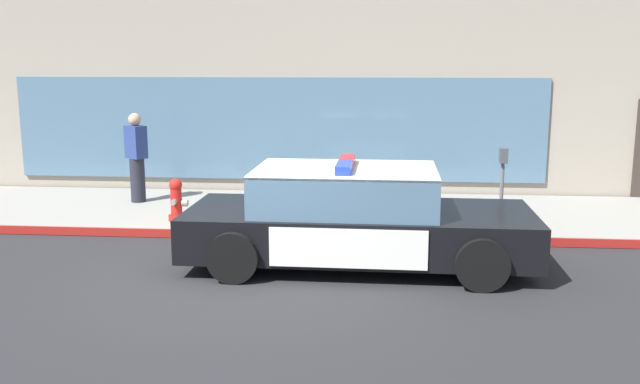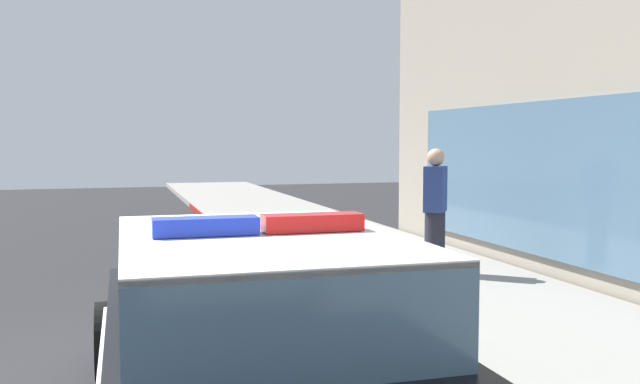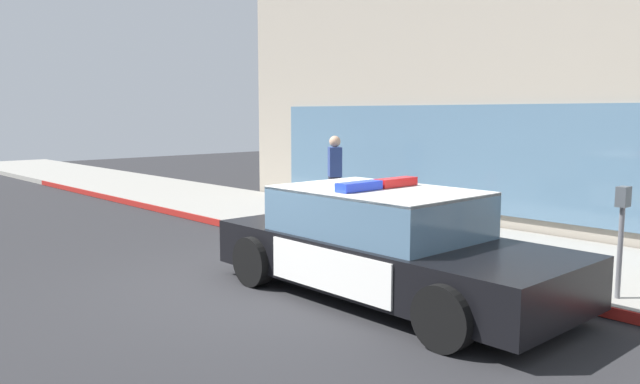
{
  "view_description": "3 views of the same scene",
  "coord_description": "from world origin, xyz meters",
  "px_view_note": "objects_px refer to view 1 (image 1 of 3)",
  "views": [
    {
      "loc": [
        1.86,
        -8.44,
        2.86
      ],
      "look_at": [
        0.96,
        1.43,
        0.95
      ],
      "focal_mm": 38.79,
      "sensor_mm": 36.0,
      "label": 1
    },
    {
      "loc": [
        5.6,
        0.1,
        1.97
      ],
      "look_at": [
        0.43,
        1.66,
        1.56
      ],
      "focal_mm": 38.4,
      "sensor_mm": 36.0,
      "label": 2
    },
    {
      "loc": [
        6.65,
        -4.93,
        2.34
      ],
      "look_at": [
        -0.07,
        1.3,
        1.18
      ],
      "focal_mm": 35.07,
      "sensor_mm": 36.0,
      "label": 3
    }
  ],
  "objects_px": {
    "police_cruiser": "(355,218)",
    "fire_hydrant": "(177,200)",
    "parking_meter": "(502,173)",
    "pedestrian_on_sidewalk": "(137,157)"
  },
  "relations": [
    {
      "from": "police_cruiser",
      "to": "fire_hydrant",
      "type": "xyz_separation_m",
      "value": [
        -3.11,
        1.81,
        -0.18
      ]
    },
    {
      "from": "parking_meter",
      "to": "pedestrian_on_sidewalk",
      "type": "bearing_deg",
      "value": 165.46
    },
    {
      "from": "police_cruiser",
      "to": "parking_meter",
      "type": "height_order",
      "value": "police_cruiser"
    },
    {
      "from": "police_cruiser",
      "to": "parking_meter",
      "type": "xyz_separation_m",
      "value": [
        2.27,
        1.6,
        0.4
      ]
    },
    {
      "from": "fire_hydrant",
      "to": "parking_meter",
      "type": "xyz_separation_m",
      "value": [
        5.38,
        -0.21,
        0.58
      ]
    },
    {
      "from": "pedestrian_on_sidewalk",
      "to": "parking_meter",
      "type": "xyz_separation_m",
      "value": [
        6.59,
        -1.71,
        0.07
      ]
    },
    {
      "from": "fire_hydrant",
      "to": "parking_meter",
      "type": "bearing_deg",
      "value": -2.27
    },
    {
      "from": "fire_hydrant",
      "to": "pedestrian_on_sidewalk",
      "type": "xyz_separation_m",
      "value": [
        -1.21,
        1.5,
        0.51
      ]
    },
    {
      "from": "police_cruiser",
      "to": "parking_meter",
      "type": "bearing_deg",
      "value": 35.72
    },
    {
      "from": "police_cruiser",
      "to": "parking_meter",
      "type": "relative_size",
      "value": 3.6
    }
  ]
}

